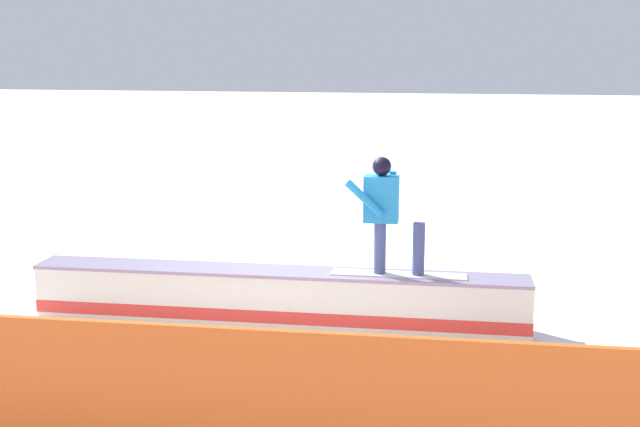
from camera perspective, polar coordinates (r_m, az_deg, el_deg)
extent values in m
plane|color=white|center=(9.77, -3.09, -7.94)|extent=(120.00, 120.00, 0.00)
cube|color=white|center=(9.67, -3.11, -6.15)|extent=(6.04, 0.81, 0.64)
cube|color=#DE3C34|center=(9.71, -3.10, -7.05)|extent=(6.05, 0.82, 0.15)
cube|color=#8F82A3|center=(9.57, -3.14, -4.20)|extent=(6.04, 0.87, 0.04)
cube|color=silver|center=(9.38, 5.70, -4.39)|extent=(1.61, 0.35, 0.01)
cylinder|color=#40508A|center=(9.32, 4.35, -2.46)|extent=(0.15, 0.15, 0.62)
cylinder|color=#40508A|center=(9.29, 7.13, -2.55)|extent=(0.15, 0.15, 0.62)
cube|color=#218FD9|center=(9.19, 4.45, 1.06)|extent=(0.41, 0.26, 0.54)
sphere|color=black|center=(9.13, 4.49, 3.41)|extent=(0.22, 0.22, 0.22)
cylinder|color=#218FD9|center=(9.04, 3.23, 1.08)|extent=(0.47, 0.11, 0.44)
cylinder|color=#218FD9|center=(9.34, 5.15, 1.38)|extent=(0.13, 0.10, 0.55)
cube|color=orange|center=(6.39, -11.60, -13.01)|extent=(13.10, 0.78, 1.23)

